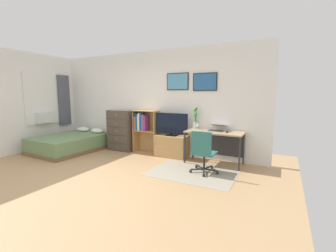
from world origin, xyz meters
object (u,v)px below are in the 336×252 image
Objects in this scene: television at (171,124)px; laptop at (217,128)px; bed at (71,143)px; desk at (215,137)px; computer_mouse at (227,132)px; bamboo_vase at (195,118)px; wine_glass at (198,125)px; bookshelf at (144,127)px; dresser at (122,130)px; office_chair at (203,151)px; tv_stand at (172,146)px.

television is 2.02× the size of laptop.
desk is (3.89, 0.74, 0.38)m from bed.
computer_mouse is at bearing -21.17° from laptop.
wine_glass is at bearing -59.40° from bamboo_vase.
laptop is at bearing 2.77° from television.
bookshelf is 1.64m from wine_glass.
dresser is at bearing 176.29° from wine_glass.
office_chair is 0.93m from laptop.
television is at bearing -4.75° from bookshelf.
computer_mouse is (1.39, -0.08, -0.07)m from television.
bed is at bearing -164.88° from tv_stand.
laptop is (2.01, -0.02, 0.11)m from bookshelf.
laptop is 2.40× the size of wine_glass.
bamboo_vase is (0.58, 0.11, 0.73)m from tv_stand.
computer_mouse is (2.96, -0.08, 0.19)m from dresser.
bookshelf is 6.33× the size of wine_glass.
bamboo_vase reaches higher than dresser.
bamboo_vase is at bearing 16.49° from bed.
dresser is 2.61× the size of laptop.
desk is at bearing -0.65° from tv_stand.
wine_glass is (1.61, -0.21, 0.19)m from bookshelf.
dresser is 1.29× the size of television.
dresser is 2.34m from wine_glass.
computer_mouse is (1.39, -0.10, 0.49)m from tv_stand.
wine_glass reaches higher than computer_mouse.
tv_stand is 1.56× the size of bamboo_vase.
office_chair is at bearing -24.03° from bookshelf.
bamboo_vase is (-0.81, 0.21, 0.24)m from computer_mouse.
dresser is 6.28× the size of wine_glass.
desk is 0.21m from laptop.
dresser reaches higher than laptop.
dresser is 1.31× the size of office_chair.
desk is at bearing 162.88° from computer_mouse.
bookshelf is 1.40× the size of tv_stand.
dresser is at bearing 33.37° from bed.
computer_mouse is at bearing -4.04° from tv_stand.
bed is at bearing 178.94° from office_chair.
office_chair is at bearing -16.93° from dresser.
desk is 0.48m from wine_glass.
desk is 2.94× the size of laptop.
television is at bearing -179.50° from desk.
bamboo_vase reaches higher than computer_mouse.
desk is 0.83m from office_chair.
wine_glass is at bearing -10.80° from television.
bamboo_vase reaches higher than laptop.
wine_glass is at bearing -12.44° from tv_stand.
desk is at bearing 89.21° from office_chair.
tv_stand is 4.51× the size of wine_glass.
wine_glass is (2.31, -0.15, 0.31)m from dresser.
desk is (1.12, 0.01, -0.22)m from television.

